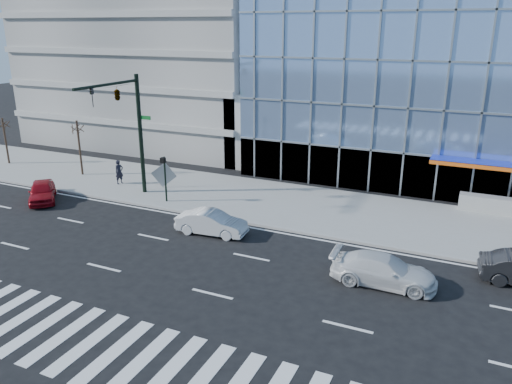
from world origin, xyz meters
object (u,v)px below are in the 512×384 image
street_tree_far (3,124)px  white_suv (383,270)px  street_tree_near (77,128)px  pedestrian (119,172)px  red_sedan (42,191)px  white_sedan (212,223)px  tilted_panel (164,175)px  traffic_signal (124,108)px  ped_signal_post (164,172)px

street_tree_far → white_suv: street_tree_far is taller
street_tree_near → pedestrian: street_tree_near is taller
red_sedan → white_suv: bearing=-48.8°
street_tree_near → red_sedan: 6.60m
white_sedan → red_sedan: 12.96m
pedestrian → street_tree_near: bearing=99.3°
white_suv → tilted_panel: tilted_panel is taller
pedestrian → tilted_panel: (3.43, 0.66, 0.04)m
red_sedan → traffic_signal: bearing=-17.4°
traffic_signal → tilted_panel: size_ratio=6.15×
traffic_signal → ped_signal_post: 4.75m
ped_signal_post → red_sedan: bearing=-158.8°
ped_signal_post → street_tree_near: street_tree_near is taller
white_sedan → tilted_panel: bearing=45.9°
red_sedan → pedestrian: pedestrian is taller
street_tree_far → traffic_signal: bearing=-11.1°
street_tree_far → white_sedan: bearing=-14.1°
street_tree_near → white_sedan: 16.08m
tilted_panel → traffic_signal: bearing=-129.8°
white_suv → pedestrian: size_ratio=2.69×
traffic_signal → street_tree_far: bearing=168.9°
ped_signal_post → white_suv: ped_signal_post is taller
ped_signal_post → street_tree_far: 17.73m
ped_signal_post → tilted_panel: ped_signal_post is taller
ped_signal_post → street_tree_far: size_ratio=0.78×
street_tree_far → red_sedan: size_ratio=0.98×
street_tree_near → street_tree_far: bearing=180.0°
white_suv → white_sedan: (-9.84, 1.81, -0.02)m
white_suv → red_sedan: size_ratio=1.19×
street_tree_near → tilted_panel: 8.11m
white_sedan → tilted_panel: size_ratio=3.09×
street_tree_near → red_sedan: size_ratio=1.07×
ped_signal_post → pedestrian: ped_signal_post is taller
white_sedan → tilted_panel: tilted_panel is taller
white_suv → white_sedan: size_ratio=1.17×
ped_signal_post → street_tree_near: 9.97m
street_tree_near → white_sedan: size_ratio=1.05×
red_sedan → street_tree_far: bearing=106.4°
traffic_signal → tilted_panel: bearing=77.6°
ped_signal_post → street_tree_near: (-9.50, 2.56, 1.64)m
street_tree_near → ped_signal_post: bearing=-15.1°
street_tree_far → pedestrian: bearing=-3.3°
white_sedan → pedestrian: 11.64m
traffic_signal → ped_signal_post: (2.50, 0.37, -4.02)m
street_tree_far → white_sedan: street_tree_far is taller
street_tree_near → white_suv: (24.55, -7.51, -3.10)m
traffic_signal → ped_signal_post: traffic_signal is taller
street_tree_near → red_sedan: (1.75, -5.56, -3.11)m
street_tree_far → pedestrian: 12.47m
white_suv → street_tree_far: bearing=74.7°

